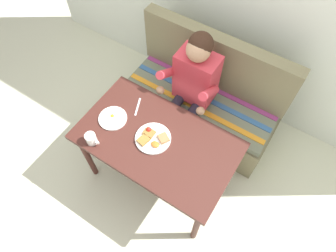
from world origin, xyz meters
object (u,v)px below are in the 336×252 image
object	(u,v)px
couch	(202,101)
plate_eggs	(113,118)
plate_breakfast	(153,138)
coffee_mug	(91,139)
table	(157,145)
fork	(138,107)
person	(192,84)

from	to	relation	value
couch	plate_eggs	size ratio (longest dim) A/B	6.55
plate_breakfast	coffee_mug	size ratio (longest dim) A/B	2.27
plate_breakfast	plate_eggs	distance (m)	0.36
table	couch	xyz separation A→B (m)	(0.00, 0.76, -0.32)
fork	plate_breakfast	bearing A→B (deg)	-55.92
couch	plate_breakfast	bearing A→B (deg)	-92.26
couch	coffee_mug	bearing A→B (deg)	-110.68
table	plate_eggs	world-z (taller)	plate_eggs
table	couch	distance (m)	0.83
fork	coffee_mug	bearing A→B (deg)	-124.84
table	plate_eggs	xyz separation A→B (m)	(-0.39, -0.03, 0.09)
person	fork	distance (m)	0.49
coffee_mug	fork	distance (m)	0.45
person	fork	world-z (taller)	person
plate_eggs	coffee_mug	bearing A→B (deg)	-90.02
couch	fork	bearing A→B (deg)	-116.20
couch	plate_breakfast	size ratio (longest dim) A/B	5.38
person	plate_eggs	bearing A→B (deg)	-119.00
coffee_mug	plate_breakfast	bearing A→B (deg)	35.93
couch	coffee_mug	distance (m)	1.20
table	fork	distance (m)	0.35
person	fork	bearing A→B (deg)	-120.28
fork	couch	bearing A→B (deg)	41.34
couch	coffee_mug	xyz separation A→B (m)	(-0.39, -1.04, 0.45)
person	plate_breakfast	xyz separation A→B (m)	(0.02, -0.60, 0.00)
table	person	world-z (taller)	person
person	coffee_mug	bearing A→B (deg)	-111.77
plate_breakfast	fork	distance (m)	0.32
couch	plate_eggs	xyz separation A→B (m)	(-0.39, -0.80, 0.41)
fork	person	bearing A→B (deg)	37.27
plate_breakfast	plate_eggs	size ratio (longest dim) A/B	1.22
couch	person	world-z (taller)	person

